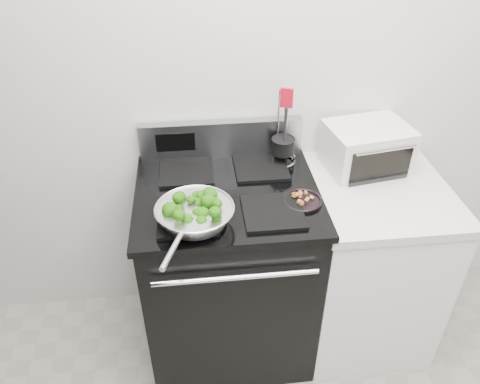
{
  "coord_description": "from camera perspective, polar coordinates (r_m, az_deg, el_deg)",
  "views": [
    {
      "loc": [
        -0.42,
        -0.22,
        2.11
      ],
      "look_at": [
        -0.25,
        1.36,
        0.98
      ],
      "focal_mm": 35.0,
      "sensor_mm": 36.0,
      "label": 1
    }
  ],
  "objects": [
    {
      "name": "skillet",
      "position": [
        1.81,
        -5.55,
        -2.64
      ],
      "size": [
        0.31,
        0.47,
        0.07
      ],
      "rotation": [
        0.0,
        0.0,
        -0.35
      ],
      "color": "silver",
      "rests_on": "gas_range"
    },
    {
      "name": "gas_range",
      "position": [
        2.3,
        -1.4,
        -9.34
      ],
      "size": [
        0.79,
        0.69,
        1.13
      ],
      "color": "black",
      "rests_on": "floor"
    },
    {
      "name": "back_wall",
      "position": [
        2.15,
        5.67,
        14.59
      ],
      "size": [
        4.0,
        0.02,
        2.7
      ],
      "primitive_type": "cube",
      "color": "silver",
      "rests_on": "ground"
    },
    {
      "name": "broccoli_pile",
      "position": [
        1.8,
        -5.56,
        -2.13
      ],
      "size": [
        0.24,
        0.24,
        0.08
      ],
      "primitive_type": null,
      "color": "#0E3104",
      "rests_on": "skillet"
    },
    {
      "name": "toaster_oven",
      "position": [
        2.25,
        15.15,
        5.28
      ],
      "size": [
        0.4,
        0.33,
        0.21
      ],
      "rotation": [
        0.0,
        0.0,
        0.16
      ],
      "color": "silver",
      "rests_on": "counter"
    },
    {
      "name": "counter",
      "position": [
        2.45,
        14.94,
        -8.3
      ],
      "size": [
        0.62,
        0.68,
        0.92
      ],
      "color": "white",
      "rests_on": "floor"
    },
    {
      "name": "bacon_plate",
      "position": [
        1.95,
        7.63,
        -0.85
      ],
      "size": [
        0.16,
        0.16,
        0.04
      ],
      "rotation": [
        0.0,
        0.0,
        0.26
      ],
      "color": "black",
      "rests_on": "gas_range"
    },
    {
      "name": "utensil_holder",
      "position": [
        2.18,
        5.24,
        5.15
      ],
      "size": [
        0.12,
        0.12,
        0.38
      ],
      "rotation": [
        0.0,
        0.0,
        -0.37
      ],
      "color": "silver",
      "rests_on": "gas_range"
    }
  ]
}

